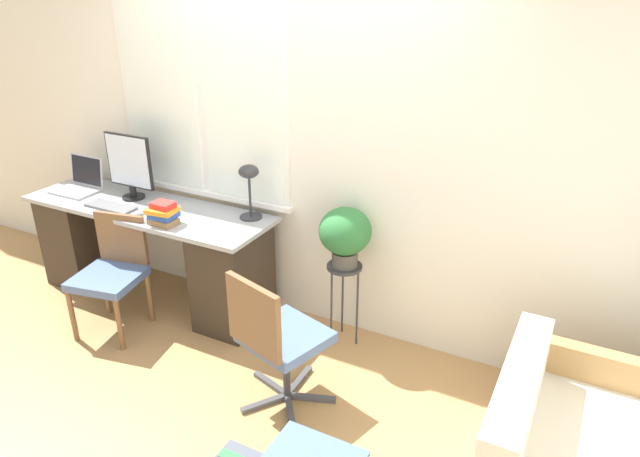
# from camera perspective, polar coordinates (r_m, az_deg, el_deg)

# --- Properties ---
(ground_plane) EXTENTS (14.00, 14.00, 0.00)m
(ground_plane) POSITION_cam_1_polar(r_m,az_deg,el_deg) (3.96, -7.44, -12.34)
(ground_plane) COLOR tan
(wall_back_with_window) EXTENTS (9.00, 0.12, 2.70)m
(wall_back_with_window) POSITION_cam_1_polar(r_m,az_deg,el_deg) (3.89, -3.31, 9.47)
(wall_back_with_window) COLOR white
(wall_back_with_window) RESTS_ON ground_plane
(desk) EXTENTS (1.99, 0.59, 0.77)m
(desk) POSITION_cam_1_polar(r_m,az_deg,el_deg) (4.53, -16.50, -2.09)
(desk) COLOR #9EA3A8
(desk) RESTS_ON ground_plane
(laptop) EXTENTS (0.34, 0.28, 0.26)m
(laptop) POSITION_cam_1_polar(r_m,az_deg,el_deg) (4.88, -22.91, 4.16)
(laptop) COLOR #B7B7BC
(laptop) RESTS_ON desk
(monitor) EXTENTS (0.42, 0.17, 0.50)m
(monitor) POSITION_cam_1_polar(r_m,az_deg,el_deg) (4.51, -18.52, 6.01)
(monitor) COLOR black
(monitor) RESTS_ON desk
(keyboard) EXTENTS (0.40, 0.14, 0.02)m
(keyboard) POSITION_cam_1_polar(r_m,az_deg,el_deg) (4.44, -20.18, 2.07)
(keyboard) COLOR slate
(keyboard) RESTS_ON desk
(mouse) EXTENTS (0.04, 0.07, 0.04)m
(mouse) POSITION_cam_1_polar(r_m,az_deg,el_deg) (4.23, -17.68, 1.48)
(mouse) COLOR silver
(mouse) RESTS_ON desk
(desk_lamp) EXTENTS (0.16, 0.16, 0.39)m
(desk_lamp) POSITION_cam_1_polar(r_m,az_deg,el_deg) (3.93, -7.11, 4.93)
(desk_lamp) COLOR #2D2D33
(desk_lamp) RESTS_ON desk
(book_stack) EXTENTS (0.21, 0.18, 0.16)m
(book_stack) POSITION_cam_1_polar(r_m,az_deg,el_deg) (4.02, -15.43, 1.42)
(book_stack) COLOR olive
(book_stack) RESTS_ON desk
(desk_chair_wooden) EXTENTS (0.50, 0.51, 0.82)m
(desk_chair_wooden) POSITION_cam_1_polar(r_m,az_deg,el_deg) (4.24, -20.08, -3.98)
(desk_chair_wooden) COLOR brown
(desk_chair_wooden) RESTS_ON ground_plane
(office_chair_swivel) EXTENTS (0.57, 0.58, 0.88)m
(office_chair_swivel) POSITION_cam_1_polar(r_m,az_deg,el_deg) (3.27, -4.38, -10.82)
(office_chair_swivel) COLOR #47474C
(office_chair_swivel) RESTS_ON ground_plane
(plant_stand) EXTENTS (0.24, 0.24, 0.59)m
(plant_stand) POSITION_cam_1_polar(r_m,az_deg,el_deg) (3.80, 2.45, -4.74)
(plant_stand) COLOR #333338
(plant_stand) RESTS_ON ground_plane
(potted_plant) EXTENTS (0.34, 0.34, 0.40)m
(potted_plant) POSITION_cam_1_polar(r_m,az_deg,el_deg) (3.66, 2.53, -0.48)
(potted_plant) COLOR #514C47
(potted_plant) RESTS_ON plant_stand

